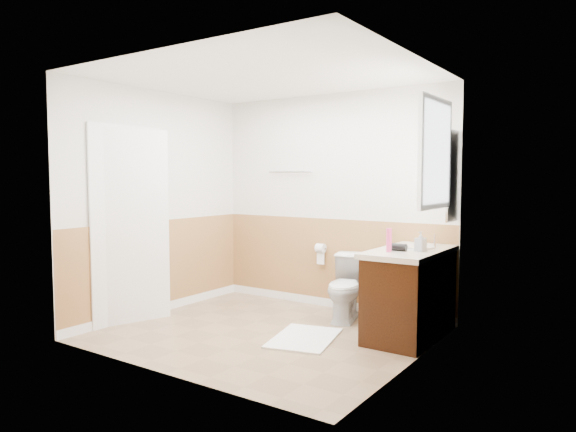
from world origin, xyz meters
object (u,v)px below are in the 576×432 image
Objects in this scene: toilet at (347,288)px; bath_mat at (304,338)px; vanity_cabinet at (410,296)px; soap_dispenser at (421,241)px; lotion_bottle at (389,240)px.

bath_mat is at bearing -104.19° from toilet.
soap_dispenser is (0.12, -0.07, 0.54)m from vanity_cabinet.
toilet is 1.13m from soap_dispenser.
toilet is at bearing 90.00° from bath_mat.
bath_mat is 0.73× the size of vanity_cabinet.
vanity_cabinet is 0.64m from lotion_bottle.
lotion_bottle is at bearing -134.96° from soap_dispenser.
soap_dispenser is (0.92, 0.57, 0.93)m from bath_mat.
lotion_bottle is at bearing 26.66° from bath_mat.
toilet is at bearing 144.24° from lotion_bottle.
soap_dispenser reaches higher than bath_mat.
toilet is at bearing 162.94° from soap_dispenser.
soap_dispenser is at bearing 45.04° from lotion_bottle.
lotion_bottle is (-0.10, -0.29, 0.56)m from vanity_cabinet.
toilet is 0.63× the size of vanity_cabinet.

